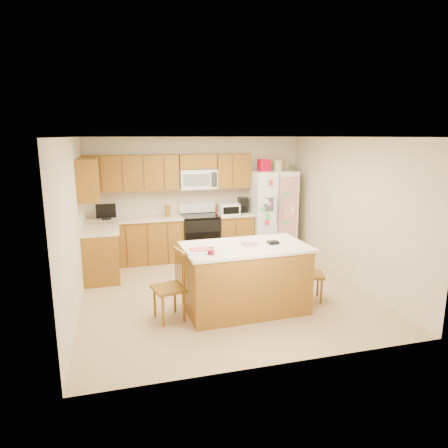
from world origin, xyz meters
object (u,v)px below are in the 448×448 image
object	(u,v)px
island	(245,278)
stove	(200,236)
windsor_chair_back	(232,267)
windsor_chair_left	(170,287)
refrigerator	(272,212)
windsor_chair_right	(310,274)

from	to	relation	value
island	stove	bearing A→B (deg)	92.48
stove	windsor_chair_back	distance (m)	1.98
windsor_chair_left	stove	bearing A→B (deg)	70.15
refrigerator	windsor_chair_right	size ratio (longest dim) A/B	2.25
refrigerator	island	distance (m)	3.03
stove	windsor_chair_left	world-z (taller)	stove
refrigerator	windsor_chair_left	xyz separation A→B (m)	(-2.55, -2.66, -0.45)
stove	island	bearing A→B (deg)	-87.52
stove	windsor_chair_right	distance (m)	2.88
windsor_chair_right	stove	bearing A→B (deg)	114.31
windsor_chair_left	windsor_chair_right	size ratio (longest dim) A/B	1.09
stove	windsor_chair_left	distance (m)	2.89
refrigerator	windsor_chair_right	world-z (taller)	refrigerator
stove	windsor_chair_back	world-z (taller)	stove
windsor_chair_left	windsor_chair_back	size ratio (longest dim) A/B	1.09
stove	windsor_chair_back	xyz separation A→B (m)	(0.13, -1.97, -0.05)
stove	island	size ratio (longest dim) A/B	0.62
stove	windsor_chair_back	size ratio (longest dim) A/B	1.25
windsor_chair_back	windsor_chair_right	bearing A→B (deg)	-31.59
stove	refrigerator	bearing A→B (deg)	-2.30
island	windsor_chair_right	xyz separation A→B (m)	(1.07, 0.06, -0.06)
island	windsor_chair_right	world-z (taller)	island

